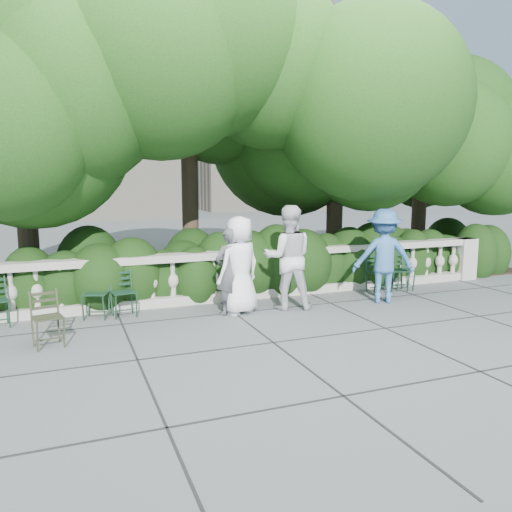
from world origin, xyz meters
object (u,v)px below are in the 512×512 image
object	(u,v)px
chair_c	(126,319)
person_casual_man	(288,257)
chair_b	(94,321)
person_businessman	(240,265)
chair_e	(405,291)
person_older_blue	(384,256)
person_woman_grey	(229,271)
chair_d	(381,294)
chair_f	(400,292)
chair_weathered	(52,350)

from	to	relation	value
chair_c	person_casual_man	bearing A→B (deg)	-14.15
chair_b	person_businessman	distance (m)	2.70
chair_e	person_older_blue	size ratio (longest dim) A/B	0.45
person_woman_grey	person_casual_man	world-z (taller)	person_casual_man
chair_e	person_casual_man	xyz separation A→B (m)	(-3.00, -0.38, 0.98)
chair_b	person_casual_man	bearing A→B (deg)	12.75
chair_c	person_woman_grey	xyz separation A→B (m)	(1.78, -0.35, 0.80)
person_woman_grey	chair_d	bearing A→B (deg)	163.30
person_casual_man	person_businessman	bearing A→B (deg)	18.09
person_casual_man	chair_d	bearing A→B (deg)	-153.43
person_businessman	person_woman_grey	xyz separation A→B (m)	(-0.20, 0.02, -0.09)
chair_b	chair_d	size ratio (longest dim) A/B	1.00
chair_d	chair_f	size ratio (longest dim) A/B	1.00
chair_e	chair_weathered	xyz separation A→B (m)	(-7.14, -1.28, 0.00)
chair_b	person_woman_grey	bearing A→B (deg)	9.72
chair_c	chair_f	world-z (taller)	same
chair_d	chair_f	distance (m)	0.48
chair_d	person_older_blue	bearing A→B (deg)	-124.22
person_casual_man	person_older_blue	bearing A→B (deg)	-168.57
chair_e	chair_b	bearing A→B (deg)	-167.66
person_woman_grey	person_older_blue	xyz separation A→B (m)	(3.13, -0.25, 0.13)
chair_weathered	person_woman_grey	xyz separation A→B (m)	(2.98, 0.92, 0.80)
chair_b	person_older_blue	distance (m)	5.56
chair_c	chair_d	world-z (taller)	same
person_woman_grey	chair_c	bearing A→B (deg)	-33.19
person_older_blue	person_casual_man	bearing A→B (deg)	15.59
person_businessman	person_casual_man	bearing A→B (deg)	159.34
chair_e	chair_weathered	distance (m)	7.26
chair_weathered	person_businessman	distance (m)	3.42
chair_b	person_older_blue	world-z (taller)	person_older_blue
person_woman_grey	person_businessman	bearing A→B (deg)	151.31
person_older_blue	chair_e	bearing A→B (deg)	-127.53
chair_e	person_businessman	xyz separation A→B (m)	(-3.96, -0.38, 0.89)
person_woman_grey	chair_f	bearing A→B (deg)	162.73
chair_d	person_woman_grey	bearing A→B (deg)	-174.31
chair_c	person_older_blue	bearing A→B (deg)	-13.91
person_businessman	person_older_blue	size ratio (longest dim) A/B	0.96
chair_b	person_older_blue	size ratio (longest dim) A/B	0.45
chair_weathered	person_older_blue	xyz separation A→B (m)	(6.11, 0.67, 0.93)
person_businessman	chair_d	bearing A→B (deg)	165.40
chair_c	person_older_blue	world-z (taller)	person_older_blue
person_woman_grey	person_casual_man	distance (m)	1.17
chair_c	person_older_blue	xyz separation A→B (m)	(4.91, -0.60, 0.93)
chair_d	person_casual_man	xyz separation A→B (m)	(-2.37, -0.36, 0.98)
chair_c	chair_d	distance (m)	5.31
chair_f	chair_weathered	world-z (taller)	same
chair_b	person_businessman	bearing A→B (deg)	10.01
chair_e	person_businessman	distance (m)	4.08
chair_c	chair_weathered	world-z (taller)	same
chair_f	chair_weathered	size ratio (longest dim) A/B	1.00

